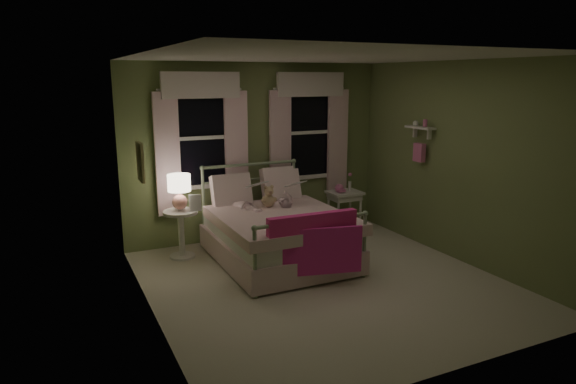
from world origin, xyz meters
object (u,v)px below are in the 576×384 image
child_left (245,185)px  nightstand_right (345,198)px  child_right (282,185)px  table_lamp (179,188)px  nightstand_left (181,227)px  teddy_bear (269,198)px  bed (277,233)px

child_left → nightstand_right: child_left is taller
child_right → table_lamp: 1.41m
nightstand_left → child_right: bearing=-9.3°
child_left → teddy_bear: bearing=141.9°
bed → table_lamp: size_ratio=4.31×
bed → nightstand_right: (1.48, 0.73, 0.17)m
table_lamp → nightstand_right: 2.63m
bed → nightstand_right: 1.66m
child_right → nightstand_right: (1.21, 0.29, -0.37)m
teddy_bear → table_lamp: 1.19m
nightstand_right → teddy_bear: bearing=-163.1°
child_left → nightstand_right: (1.77, 0.29, -0.41)m
nightstand_left → table_lamp: bearing=0.0°
child_left → child_right: bearing=171.4°
bed → nightstand_left: 1.30m
nightstand_right → nightstand_left: bearing=-178.5°
nightstand_right → child_left: bearing=-170.5°
nightstand_left → nightstand_right: 2.60m
child_right → child_left: bearing=17.7°
child_right → nightstand_right: size_ratio=1.10×
child_right → nightstand_right: 1.30m
bed → teddy_bear: 0.50m
teddy_bear → nightstand_right: teddy_bear is taller
child_right → teddy_bear: bearing=47.2°
child_left → table_lamp: child_left is taller
bed → table_lamp: (-1.12, 0.66, 0.58)m
table_lamp → nightstand_right: table_lamp is taller
child_right → table_lamp: size_ratio=1.49×
teddy_bear → table_lamp: bearing=160.9°
bed → child_right: child_right is taller
nightstand_left → child_left: bearing=-15.3°
teddy_bear → nightstand_right: bearing=16.9°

